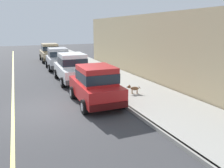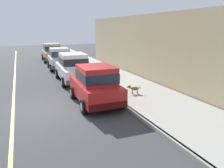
# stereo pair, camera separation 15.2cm
# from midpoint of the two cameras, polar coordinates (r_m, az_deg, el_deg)

# --- Properties ---
(ground_plane) EXTENTS (80.00, 80.00, 0.00)m
(ground_plane) POSITION_cam_midpoint_polar(r_m,az_deg,el_deg) (10.53, -14.86, -6.24)
(ground_plane) COLOR #38383A
(curb) EXTENTS (0.16, 64.00, 0.14)m
(curb) POSITION_cam_midpoint_polar(r_m,az_deg,el_deg) (11.32, 1.38, -3.94)
(curb) COLOR gray
(curb) RESTS_ON ground
(sidewalk) EXTENTS (3.60, 64.00, 0.14)m
(sidewalk) POSITION_cam_midpoint_polar(r_m,az_deg,el_deg) (12.12, 9.20, -2.88)
(sidewalk) COLOR #99968E
(sidewalk) RESTS_ON ground
(lane_centre_line) EXTENTS (0.12, 57.60, 0.01)m
(lane_centre_line) POSITION_cam_midpoint_polar(r_m,az_deg,el_deg) (10.48, -23.61, -7.08)
(lane_centre_line) COLOR #E0D64C
(lane_centre_line) RESTS_ON ground
(car_red_hatchback) EXTENTS (2.00, 3.83, 1.88)m
(car_red_hatchback) POSITION_cam_midpoint_polar(r_m,az_deg,el_deg) (10.63, -3.82, -0.09)
(car_red_hatchback) COLOR red
(car_red_hatchback) RESTS_ON ground
(car_white_sedan) EXTENTS (2.11, 4.64, 1.92)m
(car_white_sedan) POSITION_cam_midpoint_polar(r_m,az_deg,el_deg) (15.43, -9.65, 4.26)
(car_white_sedan) COLOR white
(car_white_sedan) RESTS_ON ground
(car_silver_hatchback) EXTENTS (2.03, 3.85, 1.88)m
(car_silver_hatchback) POSITION_cam_midpoint_polar(r_m,az_deg,el_deg) (20.37, -13.05, 6.45)
(car_silver_hatchback) COLOR #BCBCC1
(car_silver_hatchback) RESTS_ON ground
(car_tan_sedan) EXTENTS (2.09, 4.63, 1.92)m
(car_tan_sedan) POSITION_cam_midpoint_polar(r_m,az_deg,el_deg) (25.64, -14.95, 7.88)
(car_tan_sedan) COLOR tan
(car_tan_sedan) RESTS_ON ground
(dog_brown) EXTENTS (0.70, 0.40, 0.49)m
(dog_brown) POSITION_cam_midpoint_polar(r_m,az_deg,el_deg) (12.04, 5.91, -1.11)
(dog_brown) COLOR brown
(dog_brown) RESTS_ON sidewalk
(fire_hydrant) EXTENTS (0.34, 0.24, 0.72)m
(fire_hydrant) POSITION_cam_midpoint_polar(r_m,az_deg,el_deg) (14.54, -2.60, 1.81)
(fire_hydrant) COLOR gold
(fire_hydrant) RESTS_ON sidewalk
(building_facade) EXTENTS (0.50, 20.00, 4.47)m
(building_facade) POSITION_cam_midpoint_polar(r_m,az_deg,el_deg) (16.32, 8.14, 9.29)
(building_facade) COLOR tan
(building_facade) RESTS_ON ground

